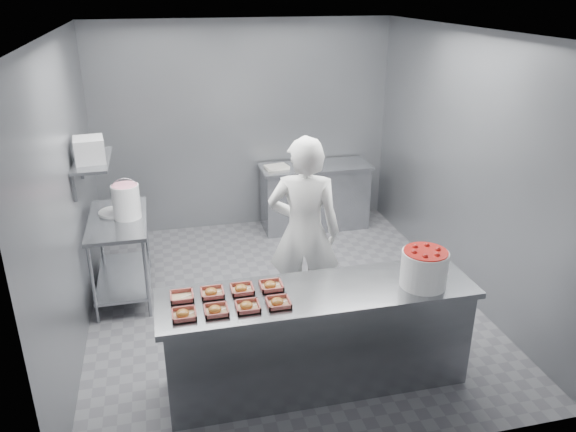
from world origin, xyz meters
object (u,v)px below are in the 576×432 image
Objects in this scene: tray_3 at (278,302)px; service_counter at (317,337)px; back_counter at (315,196)px; tray_7 at (271,285)px; worker at (304,232)px; tray_4 at (182,296)px; glaze_bucket at (126,201)px; tray_0 at (184,314)px; appliance at (89,150)px; tray_6 at (242,289)px; strawberry_tub at (424,267)px; tray_5 at (212,292)px; tray_2 at (247,306)px; prep_table at (120,244)px; tray_1 at (216,310)px.

service_counter is at bearing 20.20° from tray_3.
tray_7 reaches higher than back_counter.
tray_3 is 1.24m from worker.
service_counter is 1.19m from tray_4.
glaze_bucket is (-1.17, 2.08, 0.17)m from tray_3.
tray_7 is (0.72, 0.27, 0.00)m from tray_0.
appliance reaches higher than tray_4.
strawberry_tub is at bearing -9.44° from tray_6.
strawberry_tub is at bearing -8.13° from tray_5.
tray_2 is 2.45m from appliance.
glaze_bucket reaches higher than tray_0.
service_counter is 13.88× the size of tray_4.
back_counter is at bearing 20.74° from appliance.
tray_2 is at bearing 74.11° from worker.
service_counter is at bearing -49.76° from prep_table.
tray_1 is 1.00× the size of tray_2.
tray_1 is at bearing 180.00° from tray_2.
tray_0 and tray_7 have the same top height.
tray_1 reaches higher than service_counter.
tray_2 is 2.28m from glaze_bucket.
service_counter is 1.73× the size of back_counter.
tray_4 is 1.96m from strawberry_tub.
tray_3 is 0.59× the size of appliance.
glaze_bucket reaches higher than prep_table.
tray_6 is (1.05, -1.82, 0.33)m from prep_table.
tray_4 is at bearing 172.93° from service_counter.
glaze_bucket reaches higher than tray_6.
service_counter is 1.13m from worker.
glaze_bucket is at bearing 110.95° from tray_5.
appliance is at bearing -150.35° from prep_table.
tray_4 is (-0.72, 0.27, -0.00)m from tray_3.
tray_5 is at bearing -66.08° from prep_table.
service_counter is at bearing -7.07° from tray_4.
prep_table is 6.40× the size of tray_0.
tray_5 is (0.00, 0.27, 0.00)m from tray_1.
strawberry_tub is at bearing -42.67° from appliance.
tray_4 is at bearing -122.45° from back_counter.
appliance reaches higher than glaze_bucket.
tray_7 is (0.72, -0.00, 0.00)m from tray_4.
tray_3 is at bearing -90.00° from tray_7.
worker reaches higher than tray_3.
tray_3 reaches higher than back_counter.
glaze_bucket is (-2.40, 2.05, 0.03)m from strawberry_tub.
strawberry_tub is at bearing 0.97° from tray_2.
back_counter is at bearing 89.29° from strawberry_tub.
tray_0 is at bearing 180.00° from tray_2.
prep_table is 0.62× the size of worker.
tray_6 is (0.48, 0.27, 0.00)m from tray_0.
tray_0 is 0.72m from tray_3.
strawberry_tub is at bearing -7.15° from tray_4.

